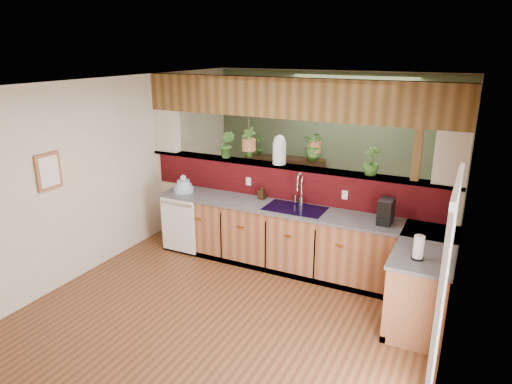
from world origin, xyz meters
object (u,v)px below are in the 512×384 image
at_px(paper_towel, 418,248).
at_px(coffee_maker, 386,212).
at_px(shelving_console, 284,183).
at_px(faucet, 300,188).
at_px(dish_stack, 184,187).
at_px(soap_dispenser, 262,192).
at_px(glass_jar, 279,150).

bearing_deg(paper_towel, coffee_maker, 120.13).
bearing_deg(shelving_console, faucet, -78.40).
relative_size(faucet, shelving_console, 0.31).
bearing_deg(dish_stack, coffee_maker, 0.78).
distance_m(faucet, soap_dispenser, 0.61).
height_order(coffee_maker, paper_towel, coffee_maker).
bearing_deg(coffee_maker, shelving_console, 137.07).
distance_m(faucet, paper_towel, 1.99).
height_order(soap_dispenser, coffee_maker, coffee_maker).
height_order(faucet, shelving_console, faucet).
height_order(faucet, dish_stack, faucet).
xyz_separation_m(paper_towel, glass_jar, (-2.11, 1.25, 0.58)).
relative_size(soap_dispenser, shelving_console, 0.14).
relative_size(coffee_maker, shelving_console, 0.21).
distance_m(soap_dispenser, shelving_console, 2.23).
xyz_separation_m(paper_towel, shelving_console, (-2.81, 3.15, -0.52)).
bearing_deg(dish_stack, soap_dispenser, 10.20).
relative_size(dish_stack, glass_jar, 0.72).
bearing_deg(soap_dispenser, faucet, -1.39).
relative_size(paper_towel, glass_jar, 0.65).
bearing_deg(faucet, soap_dispenser, 178.61).
bearing_deg(faucet, shelving_console, 117.83).
bearing_deg(faucet, paper_towel, -31.21).
relative_size(paper_towel, shelving_console, 0.18).
bearing_deg(faucet, glass_jar, 151.94).
relative_size(dish_stack, coffee_maker, 0.97).
xyz_separation_m(dish_stack, glass_jar, (1.38, 0.42, 0.62)).
bearing_deg(dish_stack, faucet, 6.45).
xyz_separation_m(faucet, paper_towel, (1.70, -1.03, -0.13)).
distance_m(faucet, coffee_maker, 1.21).
bearing_deg(paper_towel, glass_jar, 149.40).
xyz_separation_m(faucet, coffee_maker, (1.19, -0.16, -0.11)).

